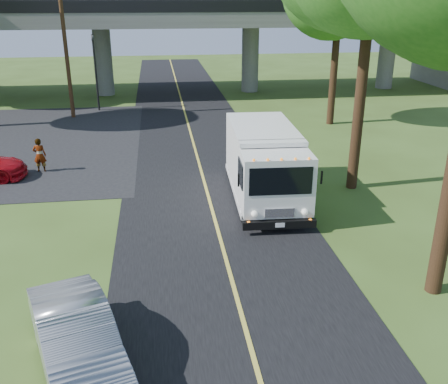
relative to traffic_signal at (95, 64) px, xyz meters
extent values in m
plane|color=#374C1B|center=(6.00, -26.00, -3.20)|extent=(120.00, 120.00, 0.00)
cube|color=black|center=(6.00, -16.00, -3.19)|extent=(7.00, 90.00, 0.02)
cube|color=gold|center=(6.00, -16.00, -3.17)|extent=(0.12, 90.00, 0.01)
cube|color=slate|center=(6.00, 6.00, 2.80)|extent=(50.00, 9.00, 1.20)
cube|color=black|center=(6.00, 1.60, 3.70)|extent=(50.00, 0.25, 0.80)
cube|color=black|center=(6.00, 10.40, 3.70)|extent=(50.00, 0.25, 0.80)
cylinder|color=slate|center=(0.00, 6.00, -0.50)|extent=(1.40, 1.40, 5.40)
cylinder|color=slate|center=(12.00, 6.00, -0.50)|extent=(1.40, 1.40, 5.40)
cylinder|color=slate|center=(24.00, 6.00, -0.50)|extent=(1.40, 1.40, 5.40)
cylinder|color=black|center=(0.00, 0.00, -0.60)|extent=(0.14, 0.14, 5.20)
imported|color=black|center=(0.00, 0.00, 1.40)|extent=(0.18, 0.22, 1.10)
cylinder|color=#472D19|center=(-1.50, -2.00, 1.30)|extent=(0.26, 0.26, 9.00)
cylinder|color=#382314|center=(12.20, -17.00, 0.65)|extent=(0.44, 0.44, 7.70)
cylinder|color=#382314|center=(15.00, -6.00, 0.13)|extent=(0.44, 0.44, 6.65)
cube|color=white|center=(8.24, -16.87, -1.49)|extent=(2.64, 4.58, 2.29)
cube|color=white|center=(8.10, -20.03, -1.60)|extent=(2.52, 1.94, 2.09)
cube|color=black|center=(8.06, -20.92, -1.26)|extent=(2.14, 0.18, 0.97)
cube|color=black|center=(8.06, -21.02, -2.81)|extent=(2.55, 0.30, 0.29)
cube|color=white|center=(8.22, -17.28, -2.89)|extent=(2.70, 6.01, 0.18)
cylinder|color=black|center=(7.07, -19.78, -2.74)|extent=(0.33, 0.93, 0.92)
cylinder|color=black|center=(9.15, -19.87, -2.74)|extent=(0.33, 0.93, 0.92)
cylinder|color=black|center=(7.26, -15.50, -2.74)|extent=(0.33, 0.93, 0.92)
cylinder|color=black|center=(9.34, -15.60, -2.74)|extent=(0.33, 0.93, 0.92)
imported|color=gray|center=(2.14, -26.86, -2.47)|extent=(2.91, 4.68, 1.46)
imported|color=gray|center=(-1.38, -13.12, -2.40)|extent=(0.61, 0.42, 1.60)
camera|label=1|loc=(4.11, -36.05, 4.52)|focal=40.00mm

